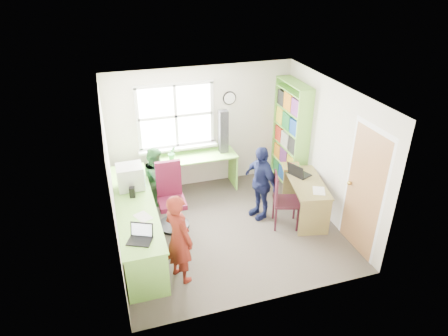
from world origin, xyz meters
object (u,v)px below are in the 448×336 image
Objects in this scene: person_green at (157,180)px; cd_tower at (223,132)px; laptop_right at (298,172)px; person_navy at (260,182)px; person_red at (179,239)px; crt_monitor at (130,177)px; swivel_chair at (171,199)px; l_desk at (152,230)px; wooden_chair at (282,198)px; bookshelf at (290,137)px; potted_plant at (172,153)px; laptop_left at (141,236)px; right_desk at (306,191)px.

cd_tower is at bearing -43.45° from person_green.
person_navy is at bearing 67.32° from laptop_right.
crt_monitor is at bearing -9.37° from person_red.
cd_tower is (1.24, 1.03, 0.67)m from swivel_chair.
wooden_chair reaches higher than l_desk.
bookshelf reaches higher than potted_plant.
l_desk is at bearing -159.00° from wooden_chair.
person_red is (-1.91, -0.76, 0.16)m from wooden_chair.
bookshelf is at bearing 26.43° from l_desk.
person_navy reaches higher than laptop_left.
person_green is at bearing -128.93° from potted_plant.
l_desk is 2.38× the size of person_green.
swivel_chair is 1.08m from potted_plant.
bookshelf is at bearing 90.73° from right_desk.
cd_tower is at bearing 168.20° from bookshelf.
person_red is 1.12× the size of person_green.
laptop_left is at bearing -168.88° from person_green.
swivel_chair is 0.85× the size of person_navy.
person_navy is at bearing 140.40° from wooden_chair.
l_desk is 2.55× the size of swivel_chair.
person_navy is at bearing -10.16° from crt_monitor.
potted_plant is at bearing -36.32° from person_red.
person_navy reaches higher than swivel_chair.
person_green is at bearing 37.59° from crt_monitor.
laptop_left is at bearing 55.35° from person_red.
laptop_left is 1.41× the size of potted_plant.
right_desk is at bearing -54.20° from cd_tower.
laptop_right reaches higher than l_desk.
bookshelf is 1.55× the size of person_navy.
cd_tower reaches higher than l_desk.
cd_tower reaches higher than swivel_chair.
person_red is at bearing -72.87° from crt_monitor.
wooden_chair is at bearing -17.54° from swivel_chair.
bookshelf is 3.77m from laptop_left.
crt_monitor is (-0.62, 0.14, 0.46)m from swivel_chair.
person_green is (0.47, 0.38, -0.34)m from crt_monitor.
wooden_chair is 0.65m from laptop_right.
right_desk is at bearing -10.54° from swivel_chair.
potted_plant is at bearing 43.61° from crt_monitor.
right_desk is (2.72, 0.26, 0.05)m from l_desk.
person_red is at bearing 92.25° from laptop_right.
person_navy reaches higher than right_desk.
laptop_left is (-0.02, -1.41, -0.16)m from crt_monitor.
bookshelf reaches higher than right_desk.
laptop_right is at bearing -7.77° from crt_monitor.
swivel_chair is at bearing 88.47° from laptop_left.
cd_tower reaches higher than right_desk.
potted_plant is (-2.31, 0.21, -0.11)m from bookshelf.
cd_tower is 0.62× the size of person_navy.
cd_tower is 2.77m from person_red.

